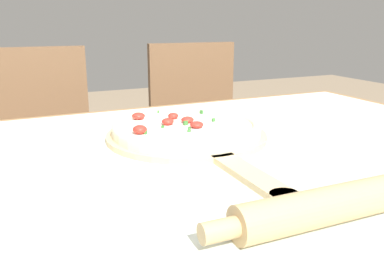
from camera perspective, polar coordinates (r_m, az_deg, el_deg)
dining_table at (r=0.85m, az=3.19°, el=-9.61°), size 1.47×1.00×0.72m
towel_cloth at (r=0.81m, az=3.29°, el=-3.73°), size 1.39×0.92×0.00m
pizza_peel at (r=0.89m, az=-0.16°, el=-1.40°), size 0.36×0.57×0.01m
pizza at (r=0.91m, az=-0.83°, el=0.14°), size 0.33×0.33×0.04m
rolling_pin at (r=0.59m, az=21.76°, el=-9.33°), size 0.45×0.05×0.05m
chair_left at (r=1.58m, az=-20.46°, el=-3.28°), size 0.42×0.42×0.89m
chair_right at (r=1.74m, az=0.98°, el=-0.73°), size 0.43×0.43×0.89m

